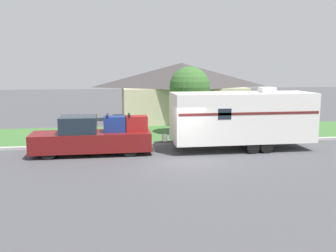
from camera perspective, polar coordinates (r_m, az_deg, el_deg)
name	(u,v)px	position (r m, az deg, el deg)	size (l,w,h in m)	color
ground_plane	(183,160)	(18.38, 2.30, -5.22)	(120.00, 120.00, 0.00)	#47474C
curb_strip	(171,143)	(21.96, 0.44, -2.66)	(80.00, 0.30, 0.14)	#ADADA8
lawn_strip	(162,133)	(25.52, -0.86, -1.14)	(80.00, 7.00, 0.03)	#3D6B33
house_across_street	(181,90)	(32.10, 2.04, 5.44)	(10.76, 7.04, 4.83)	beige
pickup_truck	(93,137)	(19.78, -11.41, -1.64)	(6.20, 1.93, 2.09)	black
travel_trailer	(242,117)	(20.85, 11.25, 1.36)	(8.68, 2.51, 3.41)	black
mailbox	(226,124)	(23.60, 8.78, 0.28)	(0.48, 0.20, 1.26)	brown
tree_in_yard	(190,87)	(24.83, 3.31, 5.98)	(2.67, 2.67, 4.55)	brown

